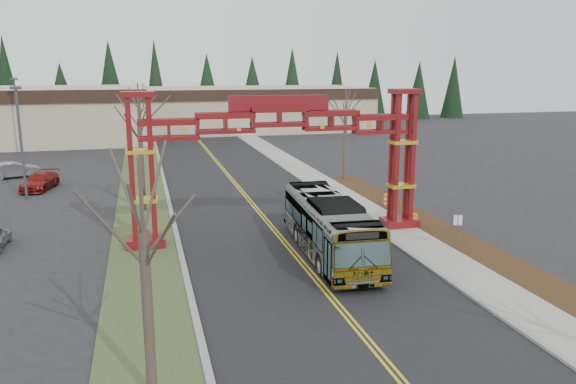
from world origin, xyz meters
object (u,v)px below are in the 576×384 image
object	(u,v)px
street_sign	(458,225)
barrel_south	(414,220)
gateway_arch	(279,140)
bare_tree_median_near	(143,231)
bare_tree_median_mid	(139,125)
light_pole_near	(20,135)
barrel_mid	(393,210)
bare_tree_median_far	(139,106)
bare_tree_right_far	(346,113)
transit_bus	(329,226)
light_pole_far	(17,111)
parked_car_far_a	(14,170)
parked_car_mid_a	(40,181)
retail_building_east	(249,108)
silver_sedan	(312,208)
barrel_north	(387,201)

from	to	relation	value
street_sign	barrel_south	world-z (taller)	street_sign
gateway_arch	street_sign	xyz separation A→B (m)	(9.00, -5.24, -4.47)
bare_tree_median_near	bare_tree_median_mid	bearing A→B (deg)	90.00
light_pole_near	gateway_arch	bearing A→B (deg)	-41.08
gateway_arch	barrel_mid	distance (m)	10.66
gateway_arch	bare_tree_median_far	size ratio (longest dim) A/B	2.07
bare_tree_right_far	barrel_mid	bearing A→B (deg)	-95.39
transit_bus	gateway_arch	bearing A→B (deg)	117.47
light_pole_far	barrel_mid	distance (m)	48.97
light_pole_near	barrel_mid	bearing A→B (deg)	-25.42
parked_car_far_a	street_sign	xyz separation A→B (m)	(28.72, -30.13, 0.76)
parked_car_mid_a	light_pole_far	world-z (taller)	light_pole_far
retail_building_east	bare_tree_median_far	distance (m)	42.46
transit_bus	light_pole_near	bearing A→B (deg)	138.20
silver_sedan	parked_car_far_a	size ratio (longest dim) A/B	0.89
gateway_arch	parked_car_far_a	distance (m)	32.18
parked_car_mid_a	light_pole_near	world-z (taller)	light_pole_near
parked_car_far_a	barrel_mid	bearing A→B (deg)	-148.88
retail_building_east	bare_tree_median_mid	bearing A→B (deg)	-108.66
retail_building_east	barrel_south	bearing A→B (deg)	-90.95
parked_car_far_a	bare_tree_median_far	world-z (taller)	bare_tree_median_far
bare_tree_right_far	bare_tree_median_far	bearing A→B (deg)	156.20
parked_car_mid_a	barrel_north	xyz separation A→B (m)	(26.05, -13.34, -0.21)
parked_car_mid_a	parked_car_far_a	world-z (taller)	parked_car_far_a
transit_bus	barrel_north	distance (m)	12.06
silver_sedan	barrel_north	bearing A→B (deg)	0.49
light_pole_near	retail_building_east	bearing A→B (deg)	60.28
parked_car_far_a	bare_tree_median_mid	distance (m)	20.77
silver_sedan	gateway_arch	bearing A→B (deg)	-139.77
bare_tree_median_mid	barrel_north	size ratio (longest dim) A/B	8.49
gateway_arch	bare_tree_median_near	bearing A→B (deg)	-117.05
bare_tree_right_far	street_sign	size ratio (longest dim) A/B	3.94
parked_car_far_a	barrel_north	world-z (taller)	parked_car_far_a
parked_car_far_a	light_pole_far	distance (m)	16.29
parked_car_far_a	bare_tree_median_near	xyz separation A→B (m)	(11.72, -40.55, 4.67)
light_pole_far	street_sign	bearing A→B (deg)	-55.84
parked_car_mid_a	bare_tree_median_mid	distance (m)	14.17
barrel_north	bare_tree_median_far	bearing A→B (deg)	133.56
parked_car_mid_a	bare_tree_median_far	distance (m)	11.54
transit_bus	parked_car_mid_a	distance (m)	29.05
bare_tree_median_near	bare_tree_median_mid	world-z (taller)	bare_tree_median_mid
parked_car_mid_a	bare_tree_median_far	size ratio (longest dim) A/B	0.56
silver_sedan	bare_tree_median_mid	size ratio (longest dim) A/B	0.47
light_pole_near	street_sign	size ratio (longest dim) A/B	4.17
light_pole_near	parked_car_far_a	bearing A→B (deg)	105.40
bare_tree_median_far	light_pole_near	world-z (taller)	same
retail_building_east	bare_tree_median_far	world-z (taller)	bare_tree_median_far
bare_tree_median_near	gateway_arch	bearing A→B (deg)	62.95
parked_car_far_a	light_pole_far	size ratio (longest dim) A/B	0.51
light_pole_near	barrel_south	distance (m)	30.22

